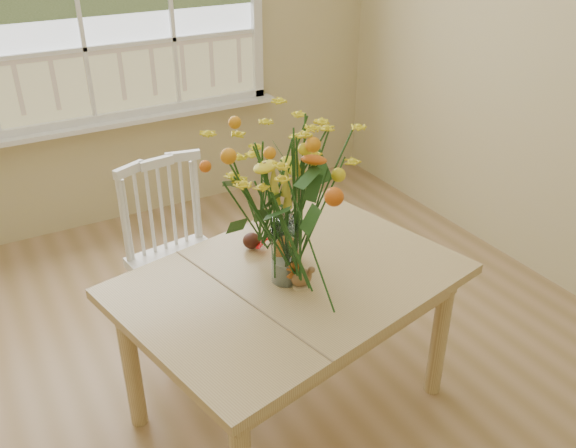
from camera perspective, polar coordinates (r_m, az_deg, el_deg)
wall_back at (r=3.89m, az=-19.10°, el=18.18°), size 4.00×0.02×2.70m
dining_table at (r=2.39m, az=0.24°, el=-6.74°), size 1.41×1.14×0.67m
windsor_chair at (r=2.91m, az=-10.65°, el=-2.01°), size 0.46×0.44×0.89m
flower_vase at (r=2.13m, az=-0.17°, el=3.33°), size 0.54×0.54×0.64m
pumpkin at (r=2.42m, az=-0.12°, el=-2.51°), size 0.10×0.10×0.08m
turkey_figurine at (r=2.26m, az=1.26°, el=-5.02°), size 0.08×0.07×0.10m
dark_gourd at (r=2.50m, az=-3.42°, el=-1.64°), size 0.12×0.07×0.07m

